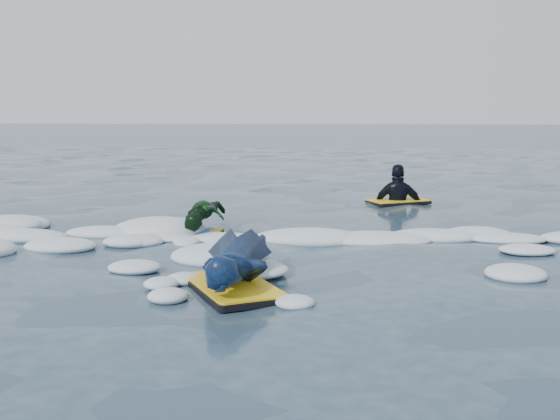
{
  "coord_description": "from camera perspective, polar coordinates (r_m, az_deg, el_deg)",
  "views": [
    {
      "loc": [
        1.25,
        -7.18,
        1.68
      ],
      "look_at": [
        0.56,
        1.6,
        0.37
      ],
      "focal_mm": 45.0,
      "sensor_mm": 36.0,
      "label": 1
    }
  ],
  "objects": [
    {
      "name": "waiting_rider_unit",
      "position": [
        12.29,
        9.57,
        0.14
      ],
      "size": [
        1.17,
        0.97,
        1.54
      ],
      "rotation": [
        0.0,
        0.0,
        0.48
      ],
      "color": "black",
      "rests_on": "ground"
    },
    {
      "name": "prone_woman_unit",
      "position": [
        6.56,
        -3.6,
        -4.23
      ],
      "size": [
        1.13,
        1.81,
        0.47
      ],
      "rotation": [
        0.0,
        0.0,
        2.06
      ],
      "color": "black",
      "rests_on": "ground"
    },
    {
      "name": "foam_band",
      "position": [
        8.47,
        -4.1,
        -3.0
      ],
      "size": [
        12.0,
        3.1,
        0.3
      ],
      "primitive_type": null,
      "color": "silver",
      "rests_on": "ground"
    },
    {
      "name": "prone_child_unit",
      "position": [
        9.27,
        -6.15,
        -0.63
      ],
      "size": [
        0.61,
        1.18,
        0.44
      ],
      "rotation": [
        0.0,
        0.0,
        1.5
      ],
      "color": "black",
      "rests_on": "ground"
    },
    {
      "name": "ground",
      "position": [
        7.48,
        -5.28,
        -4.56
      ],
      "size": [
        120.0,
        120.0,
        0.0
      ],
      "primitive_type": "plane",
      "color": "#192C3D",
      "rests_on": "ground"
    }
  ]
}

